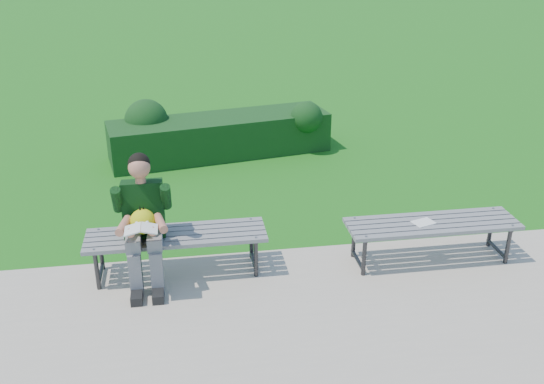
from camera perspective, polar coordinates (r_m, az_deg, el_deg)
ground at (r=6.66m, az=-4.17°, el=-5.94°), size 80.00×80.00×0.00m
walkway at (r=5.22m, az=-2.44°, el=-15.36°), size 30.00×3.50×0.02m
hedge at (r=9.44m, az=-5.34°, el=5.55°), size 3.47×1.45×0.90m
bench_left at (r=6.18m, az=-8.98°, el=-4.34°), size 1.80×0.50×0.46m
bench_right at (r=6.55m, az=14.83°, el=-3.17°), size 1.80×0.50×0.46m
seated_boy at (r=5.97m, az=-12.03°, el=-2.41°), size 0.56×0.76×1.31m
paper_sheet at (r=6.49m, az=14.07°, el=-2.79°), size 0.26×0.22×0.01m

